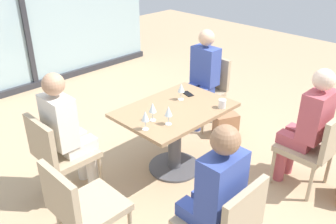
{
  "coord_description": "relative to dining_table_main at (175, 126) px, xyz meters",
  "views": [
    {
      "loc": [
        -2.36,
        -2.26,
        2.37
      ],
      "look_at": [
        0.0,
        0.1,
        0.65
      ],
      "focal_mm": 38.79,
      "sensor_mm": 36.0,
      "label": 1
    }
  ],
  "objects": [
    {
      "name": "ground_plane",
      "position": [
        0.0,
        0.0,
        -0.52
      ],
      "size": [
        12.0,
        12.0,
        0.0
      ],
      "primitive_type": "plane",
      "color": "tan"
    },
    {
      "name": "window_wall_backdrop",
      "position": [
        0.0,
        3.2,
        0.69
      ],
      "size": [
        4.59,
        0.1,
        2.7
      ],
      "color": "#9CB7BC",
      "rests_on": "ground_plane"
    },
    {
      "name": "dining_table_main",
      "position": [
        0.0,
        0.0,
        0.0
      ],
      "size": [
        1.15,
        0.8,
        0.73
      ],
      "color": "#997551",
      "rests_on": "ground_plane"
    },
    {
      "name": "chair_front_left",
      "position": [
        -0.72,
        -1.18,
        -0.03
      ],
      "size": [
        0.46,
        0.5,
        0.87
      ],
      "color": "tan",
      "rests_on": "ground_plane"
    },
    {
      "name": "chair_front_right",
      "position": [
        0.72,
        -1.18,
        -0.03
      ],
      "size": [
        0.46,
        0.5,
        0.87
      ],
      "color": "tan",
      "rests_on": "ground_plane"
    },
    {
      "name": "chair_far_right",
      "position": [
        1.08,
        0.46,
        -0.03
      ],
      "size": [
        0.51,
        0.46,
        0.87
      ],
      "color": "tan",
      "rests_on": "ground_plane"
    },
    {
      "name": "chair_far_left",
      "position": [
        -1.08,
        0.46,
        -0.03
      ],
      "size": [
        0.51,
        0.46,
        0.87
      ],
      "color": "tan",
      "rests_on": "ground_plane"
    },
    {
      "name": "chair_side_end",
      "position": [
        -1.34,
        -0.31,
        -0.03
      ],
      "size": [
        0.5,
        0.46,
        0.87
      ],
      "color": "tan",
      "rests_on": "ground_plane"
    },
    {
      "name": "person_front_left",
      "position": [
        -0.72,
        -1.07,
        0.18
      ],
      "size": [
        0.34,
        0.39,
        1.26
      ],
      "color": "#384C9E",
      "rests_on": "ground_plane"
    },
    {
      "name": "person_front_right",
      "position": [
        0.72,
        -1.07,
        0.18
      ],
      "size": [
        0.34,
        0.39,
        1.26
      ],
      "color": "#B24C56",
      "rests_on": "ground_plane"
    },
    {
      "name": "person_far_right",
      "position": [
        0.97,
        0.46,
        0.18
      ],
      "size": [
        0.39,
        0.34,
        1.26
      ],
      "color": "#384C9E",
      "rests_on": "ground_plane"
    },
    {
      "name": "person_far_left",
      "position": [
        -0.97,
        0.46,
        0.18
      ],
      "size": [
        0.39,
        0.34,
        1.26
      ],
      "color": "silver",
      "rests_on": "ground_plane"
    },
    {
      "name": "wine_glass_0",
      "position": [
        0.19,
        0.1,
        0.34
      ],
      "size": [
        0.07,
        0.07,
        0.18
      ],
      "color": "silver",
      "rests_on": "dining_table_main"
    },
    {
      "name": "wine_glass_1",
      "position": [
        -0.28,
        -0.19,
        0.34
      ],
      "size": [
        0.07,
        0.07,
        0.18
      ],
      "color": "silver",
      "rests_on": "dining_table_main"
    },
    {
      "name": "wine_glass_2",
      "position": [
        -0.5,
        -0.11,
        0.34
      ],
      "size": [
        0.07,
        0.07,
        0.18
      ],
      "color": "silver",
      "rests_on": "dining_table_main"
    },
    {
      "name": "wine_glass_3",
      "position": [
        -0.33,
        -0.03,
        0.34
      ],
      "size": [
        0.07,
        0.07,
        0.18
      ],
      "color": "silver",
      "rests_on": "dining_table_main"
    },
    {
      "name": "coffee_cup",
      "position": [
        0.34,
        -0.33,
        0.25
      ],
      "size": [
        0.08,
        0.08,
        0.09
      ],
      "primitive_type": "cylinder",
      "color": "white",
      "rests_on": "dining_table_main"
    },
    {
      "name": "cell_phone_on_table",
      "position": [
        0.35,
        0.14,
        0.21
      ],
      "size": [
        0.11,
        0.16,
        0.01
      ],
      "primitive_type": "cube",
      "rotation": [
        0.0,
        0.0,
        -0.27
      ],
      "color": "black",
      "rests_on": "dining_table_main"
    },
    {
      "name": "handbag_2",
      "position": [
        0.97,
        0.04,
        -0.38
      ],
      "size": [
        0.34,
        0.27,
        0.28
      ],
      "primitive_type": "cube",
      "rotation": [
        0.0,
        0.0,
        -0.43
      ],
      "color": "#A3704C",
      "rests_on": "ground_plane"
    }
  ]
}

